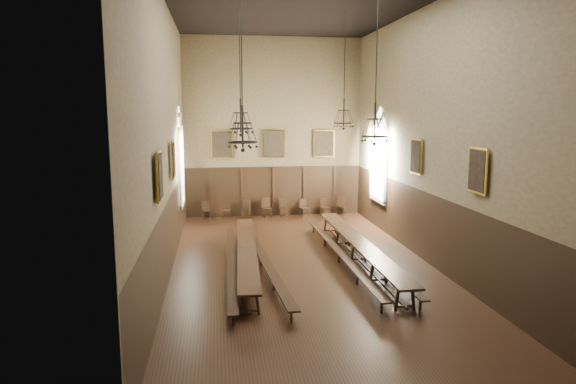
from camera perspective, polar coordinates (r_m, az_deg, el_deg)
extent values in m
cube|color=black|center=(18.04, 1.67, -8.32)|extent=(9.00, 18.00, 0.02)
cube|color=olive|center=(26.15, -1.64, 7.13)|extent=(9.00, 0.02, 9.00)
cube|color=olive|center=(8.52, 12.11, 2.97)|extent=(9.00, 0.02, 9.00)
cube|color=olive|center=(17.06, -13.44, 5.87)|extent=(0.02, 18.00, 9.00)
cube|color=olive|center=(18.54, 15.69, 6.01)|extent=(0.02, 18.00, 9.00)
cube|color=black|center=(17.78, -4.63, -6.27)|extent=(1.04, 9.26, 0.06)
cube|color=black|center=(18.48, 7.88, -5.54)|extent=(0.73, 10.05, 0.07)
cube|color=black|center=(17.47, -6.33, -7.53)|extent=(0.50, 9.62, 0.05)
cube|color=black|center=(17.98, -3.01, -6.84)|extent=(1.03, 10.74, 0.05)
cube|color=black|center=(18.42, 5.71, -6.58)|extent=(0.38, 10.09, 0.05)
cube|color=black|center=(18.38, 9.54, -6.82)|extent=(0.32, 9.14, 0.05)
cube|color=black|center=(26.03, -9.06, -2.06)|extent=(0.48, 0.48, 0.05)
cube|color=black|center=(26.15, -9.07, -1.50)|extent=(0.38, 0.15, 0.46)
cube|color=black|center=(25.99, -6.92, -2.01)|extent=(0.45, 0.45, 0.05)
cube|color=black|center=(26.11, -6.93, -1.44)|extent=(0.39, 0.10, 0.47)
cube|color=black|center=(26.04, -4.67, -1.94)|extent=(0.50, 0.50, 0.05)
cube|color=black|center=(26.16, -4.70, -1.36)|extent=(0.39, 0.16, 0.48)
cube|color=black|center=(26.05, -2.36, -1.84)|extent=(0.49, 0.49, 0.05)
cube|color=black|center=(26.18, -2.41, -1.22)|extent=(0.43, 0.11, 0.51)
cube|color=black|center=(26.25, -0.49, -1.84)|extent=(0.40, 0.40, 0.05)
cube|color=black|center=(26.37, -0.54, -1.28)|extent=(0.39, 0.05, 0.46)
cube|color=black|center=(26.37, 1.83, -1.79)|extent=(0.48, 0.48, 0.05)
cube|color=black|center=(26.49, 1.77, -1.23)|extent=(0.39, 0.14, 0.47)
cube|color=black|center=(26.55, 4.14, -1.74)|extent=(0.48, 0.48, 0.05)
cube|color=black|center=(26.67, 4.07, -1.19)|extent=(0.38, 0.14, 0.46)
cube|color=black|center=(26.78, 5.86, -1.53)|extent=(0.56, 0.56, 0.05)
cube|color=black|center=(26.92, 5.77, -0.90)|extent=(0.44, 0.17, 0.53)
cylinder|color=black|center=(19.50, -5.40, 15.00)|extent=(0.03, 0.03, 3.18)
torus|color=black|center=(19.40, -5.28, 7.03)|extent=(0.90, 0.90, 0.05)
torus|color=black|center=(19.39, -5.30, 8.75)|extent=(0.57, 0.57, 0.04)
cylinder|color=black|center=(19.39, -5.30, 8.44)|extent=(0.06, 0.06, 1.27)
cylinder|color=black|center=(19.80, 6.34, 14.90)|extent=(0.03, 0.03, 3.18)
torus|color=black|center=(19.70, 6.21, 7.60)|extent=(0.75, 0.75, 0.04)
torus|color=black|center=(19.69, 6.23, 9.01)|extent=(0.48, 0.48, 0.04)
cylinder|color=black|center=(19.69, 6.23, 8.76)|extent=(0.05, 0.05, 1.06)
cylinder|color=black|center=(14.57, -5.21, 16.44)|extent=(0.03, 0.03, 3.48)
torus|color=black|center=(14.48, -5.05, 5.54)|extent=(0.83, 0.83, 0.05)
torus|color=black|center=(14.45, -5.08, 7.65)|extent=(0.52, 0.52, 0.04)
cylinder|color=black|center=(14.46, -5.08, 7.26)|extent=(0.06, 0.06, 1.16)
cylinder|color=black|center=(15.78, 9.86, 15.92)|extent=(0.03, 0.03, 3.40)
torus|color=black|center=(15.68, 9.59, 6.09)|extent=(0.81, 0.81, 0.05)
torus|color=black|center=(15.67, 9.65, 8.00)|extent=(0.51, 0.51, 0.04)
cylinder|color=black|center=(15.67, 9.64, 7.65)|extent=(0.06, 0.06, 1.14)
cube|color=#AB8429|center=(25.90, -7.35, 5.26)|extent=(1.10, 0.12, 1.40)
cube|color=black|center=(25.90, -7.35, 5.26)|extent=(0.98, 0.02, 1.28)
cube|color=#AB8429|center=(26.06, -1.60, 5.36)|extent=(1.10, 0.12, 1.40)
cube|color=black|center=(26.06, -1.60, 5.36)|extent=(0.98, 0.02, 1.28)
cube|color=#AB8429|center=(26.48, 4.02, 5.40)|extent=(1.10, 0.12, 1.40)
cube|color=black|center=(26.48, 4.02, 5.40)|extent=(0.98, 0.02, 1.28)
cube|color=#AB8429|center=(18.10, -12.65, 3.52)|extent=(0.12, 1.00, 1.30)
cube|color=black|center=(18.10, -12.65, 3.52)|extent=(0.02, 0.88, 1.18)
cube|color=#AB8429|center=(13.64, -14.11, 1.73)|extent=(0.12, 1.00, 1.30)
cube|color=black|center=(13.64, -14.11, 1.73)|extent=(0.02, 0.88, 1.18)
cube|color=#AB8429|center=(19.47, 14.06, 3.84)|extent=(0.12, 1.00, 1.30)
cube|color=black|center=(19.47, 14.06, 3.84)|extent=(0.02, 0.88, 1.18)
cube|color=#AB8429|center=(15.41, 20.32, 2.25)|extent=(0.12, 1.00, 1.30)
cube|color=black|center=(15.41, 20.32, 2.25)|extent=(0.02, 0.88, 1.18)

